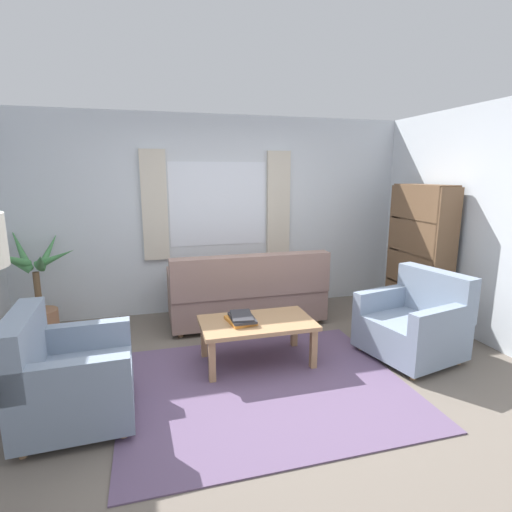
% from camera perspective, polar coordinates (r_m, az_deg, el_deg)
% --- Properties ---
extents(ground_plane, '(6.24, 6.24, 0.00)m').
position_cam_1_polar(ground_plane, '(3.69, 1.33, -18.34)').
color(ground_plane, '#6B6056').
extents(wall_back, '(5.32, 0.12, 2.60)m').
position_cam_1_polar(wall_back, '(5.42, -5.49, 5.91)').
color(wall_back, silver).
rests_on(wall_back, ground_plane).
extents(window_with_curtains, '(1.98, 0.07, 1.40)m').
position_cam_1_polar(window_with_curtains, '(5.32, -5.37, 7.43)').
color(window_with_curtains, white).
extents(area_rug, '(2.46, 2.01, 0.01)m').
position_cam_1_polar(area_rug, '(3.68, 1.33, -18.26)').
color(area_rug, '#604C6B').
rests_on(area_rug, ground_plane).
extents(couch, '(1.90, 0.82, 0.92)m').
position_cam_1_polar(couch, '(4.97, -1.30, -5.57)').
color(couch, gray).
rests_on(couch, ground_plane).
extents(armchair_left, '(0.85, 0.87, 0.88)m').
position_cam_1_polar(armchair_left, '(3.40, -25.55, -15.55)').
color(armchair_left, gray).
rests_on(armchair_left, ground_plane).
extents(armchair_right, '(0.98, 1.00, 0.88)m').
position_cam_1_polar(armchair_right, '(4.40, 21.90, -8.98)').
color(armchair_right, gray).
rests_on(armchair_right, ground_plane).
extents(coffee_table, '(1.10, 0.64, 0.44)m').
position_cam_1_polar(coffee_table, '(3.94, 0.15, -10.11)').
color(coffee_table, '#A87F56').
rests_on(coffee_table, ground_plane).
extents(book_stack_on_table, '(0.28, 0.35, 0.07)m').
position_cam_1_polar(book_stack_on_table, '(3.88, -2.13, -8.98)').
color(book_stack_on_table, orange).
rests_on(book_stack_on_table, coffee_table).
extents(potted_plant, '(0.92, 1.08, 1.27)m').
position_cam_1_polar(potted_plant, '(5.15, -29.10, -4.87)').
color(potted_plant, '#9E6B4C').
rests_on(potted_plant, ground_plane).
extents(bookshelf, '(0.30, 0.94, 1.72)m').
position_cam_1_polar(bookshelf, '(5.40, 22.26, 0.71)').
color(bookshelf, brown).
rests_on(bookshelf, ground_plane).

